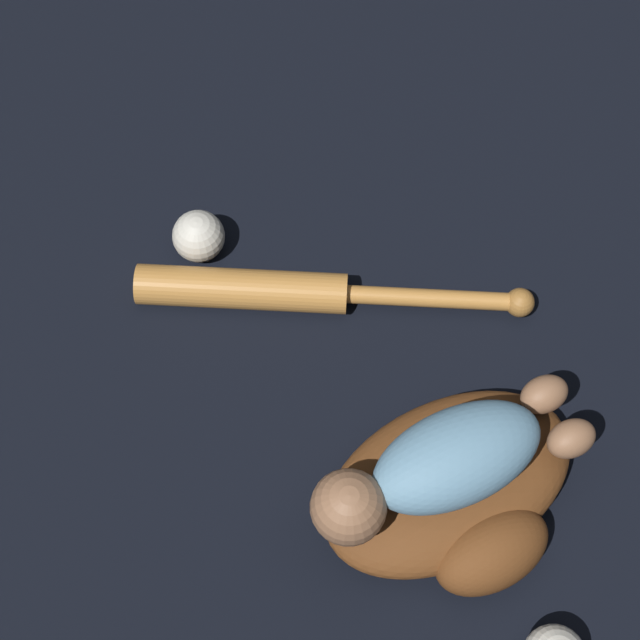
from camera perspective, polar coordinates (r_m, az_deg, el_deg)
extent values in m
plane|color=black|center=(1.42, 5.65, -11.15)|extent=(6.00, 6.00, 0.00)
ellipsoid|color=brown|center=(1.40, 6.87, -8.56)|extent=(0.41, 0.34, 0.09)
ellipsoid|color=brown|center=(1.38, 9.14, -12.05)|extent=(0.18, 0.15, 0.09)
ellipsoid|color=#6693B2|center=(1.31, 7.32, -7.25)|extent=(0.25, 0.21, 0.10)
sphere|color=#936647|center=(1.28, 1.52, -9.95)|extent=(0.09, 0.09, 0.09)
ellipsoid|color=#936647|center=(1.37, 13.25, -6.18)|extent=(0.08, 0.07, 0.05)
ellipsoid|color=#936647|center=(1.39, 11.87, -3.90)|extent=(0.08, 0.07, 0.05)
cylinder|color=#C6843D|center=(1.52, -4.20, 1.66)|extent=(0.21, 0.28, 0.06)
cylinder|color=#C6843D|center=(1.52, 6.05, 1.16)|extent=(0.16, 0.22, 0.03)
sphere|color=#A97034|center=(1.54, 10.61, 0.92)|extent=(0.04, 0.04, 0.04)
sphere|color=silver|center=(1.56, -6.49, 4.47)|extent=(0.08, 0.08, 0.08)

